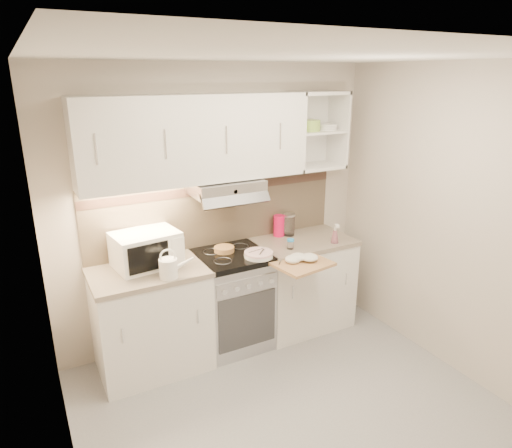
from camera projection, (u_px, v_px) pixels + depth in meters
name	position (u px, v px, depth m)	size (l,w,h in m)	color
ground	(298.00, 416.00, 3.36)	(3.00, 3.00, 0.00)	#939396
room_shell	(276.00, 191.00, 3.16)	(3.04, 2.84, 2.52)	beige
base_cabinet_left	(152.00, 321.00, 3.81)	(0.90, 0.60, 0.86)	white
worktop_left	(148.00, 272.00, 3.67)	(0.92, 0.62, 0.04)	gray
base_cabinet_right	(302.00, 284.00, 4.48)	(0.90, 0.60, 0.86)	white
worktop_right	(303.00, 241.00, 4.34)	(0.92, 0.62, 0.04)	gray
electric_range	(233.00, 299.00, 4.14)	(0.60, 0.60, 0.90)	#B7B7BC
microwave	(146.00, 249.00, 3.71)	(0.55, 0.44, 0.29)	white
watering_can	(170.00, 267.00, 3.50)	(0.28, 0.14, 0.24)	white
plate_stack	(259.00, 254.00, 3.92)	(0.25, 0.25, 0.05)	white
bread_loaf	(224.00, 249.00, 4.04)	(0.18, 0.18, 0.04)	#B1754A
pink_pitcher	(279.00, 226.00, 4.40)	(0.11, 0.10, 0.21)	#E60A47
glass_jar	(289.00, 224.00, 4.42)	(0.11, 0.11, 0.22)	white
spice_jar	(291.00, 244.00, 4.09)	(0.06, 0.06, 0.09)	white
spray_bottle	(335.00, 235.00, 4.23)	(0.07, 0.07, 0.20)	pink
cutting_board	(300.00, 263.00, 3.87)	(0.46, 0.41, 0.03)	tan
dish_towel	(300.00, 258.00, 3.86)	(0.26, 0.22, 0.07)	silver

